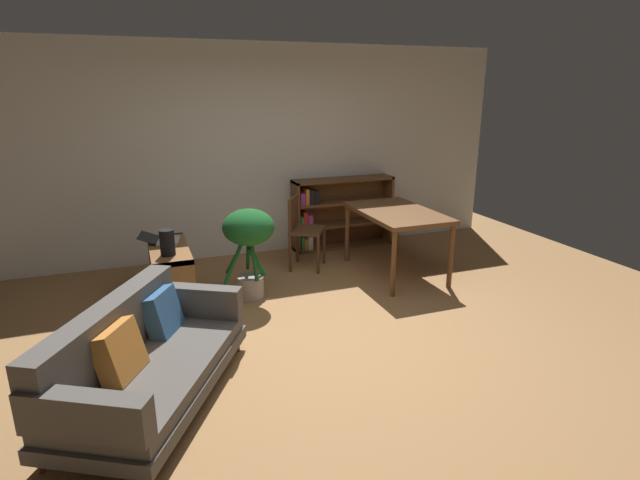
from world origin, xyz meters
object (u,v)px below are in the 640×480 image
(media_console, at_px, (171,273))
(potted_floor_plant, at_px, (249,237))
(dining_chair_near, at_px, (302,227))
(desk_speaker, at_px, (167,243))
(fabric_couch, at_px, (142,358))
(dining_table, at_px, (396,217))
(bookshelf, at_px, (337,213))
(open_laptop, at_px, (161,239))

(media_console, xyz_separation_m, potted_floor_plant, (0.78, -0.26, 0.39))
(media_console, height_order, dining_chair_near, dining_chair_near)
(desk_speaker, xyz_separation_m, dining_chair_near, (1.63, 0.72, -0.19))
(media_console, bearing_deg, potted_floor_plant, -18.43)
(fabric_couch, bearing_deg, desk_speaker, 78.23)
(media_console, xyz_separation_m, desk_speaker, (-0.02, -0.26, 0.42))
(media_console, xyz_separation_m, dining_table, (2.57, -0.14, 0.41))
(fabric_couch, height_order, desk_speaker, desk_speaker)
(fabric_couch, xyz_separation_m, media_console, (0.34, 1.79, -0.04))
(potted_floor_plant, bearing_deg, fabric_couch, -126.40)
(fabric_couch, xyz_separation_m, desk_speaker, (0.32, 1.52, 0.37))
(dining_chair_near, bearing_deg, desk_speaker, -156.23)
(dining_table, bearing_deg, bookshelf, 100.41)
(fabric_couch, height_order, dining_chair_near, dining_chair_near)
(desk_speaker, distance_m, dining_table, 2.60)
(media_console, distance_m, potted_floor_plant, 0.91)
(potted_floor_plant, bearing_deg, dining_table, 3.80)
(bookshelf, bearing_deg, desk_speaker, -149.70)
(dining_table, bearing_deg, fabric_couch, -150.55)
(desk_speaker, distance_m, potted_floor_plant, 0.81)
(open_laptop, bearing_deg, dining_chair_near, 7.63)
(media_console, relative_size, dining_chair_near, 1.18)
(potted_floor_plant, bearing_deg, open_laptop, 149.51)
(dining_chair_near, height_order, bookshelf, bookshelf)
(open_laptop, distance_m, dining_table, 2.65)
(fabric_couch, relative_size, dining_chair_near, 2.11)
(desk_speaker, height_order, bookshelf, bookshelf)
(media_console, distance_m, dining_chair_near, 1.68)
(fabric_couch, distance_m, dining_chair_near, 2.97)
(bookshelf, bearing_deg, media_console, -154.46)
(dining_table, height_order, bookshelf, bookshelf)
(desk_speaker, bearing_deg, open_laptop, 93.72)
(fabric_couch, distance_m, desk_speaker, 1.60)
(open_laptop, distance_m, bookshelf, 2.55)
(fabric_couch, relative_size, bookshelf, 1.32)
(fabric_couch, distance_m, media_console, 1.82)
(fabric_couch, xyz_separation_m, dining_chair_near, (1.95, 2.24, 0.19))
(media_console, distance_m, open_laptop, 0.39)
(media_console, relative_size, dining_table, 0.79)
(bookshelf, bearing_deg, dining_chair_near, -137.87)
(potted_floor_plant, height_order, dining_chair_near, potted_floor_plant)
(media_console, bearing_deg, bookshelf, 25.54)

